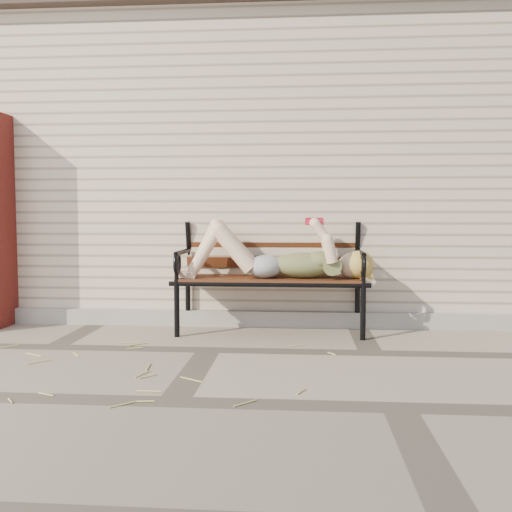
{
  "coord_description": "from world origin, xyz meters",
  "views": [
    {
      "loc": [
        0.71,
        -4.34,
        1.04
      ],
      "look_at": [
        0.32,
        0.56,
        0.7
      ],
      "focal_mm": 40.0,
      "sensor_mm": 36.0,
      "label": 1
    }
  ],
  "objects": [
    {
      "name": "straw_scatter",
      "position": [
        -0.28,
        -0.47,
        0.01
      ],
      "size": [
        3.05,
        1.67,
        0.01
      ],
      "color": "#D3CB67",
      "rests_on": "ground"
    },
    {
      "name": "reading_woman",
      "position": [
        0.46,
        0.67,
        0.69
      ],
      "size": [
        1.7,
        0.39,
        0.54
      ],
      "color": "#0A3747",
      "rests_on": "ground"
    },
    {
      "name": "house_roof",
      "position": [
        0.0,
        3.0,
        3.15
      ],
      "size": [
        8.3,
        4.3,
        0.3
      ],
      "primitive_type": "cube",
      "color": "#40342E",
      "rests_on": "house_wall"
    },
    {
      "name": "garden_bench",
      "position": [
        0.44,
        0.82,
        0.66
      ],
      "size": [
        1.81,
        0.72,
        1.17
      ],
      "color": "black",
      "rests_on": "ground"
    },
    {
      "name": "foundation_strip",
      "position": [
        0.0,
        0.97,
        0.07
      ],
      "size": [
        8.0,
        0.1,
        0.15
      ],
      "primitive_type": "cube",
      "color": "#A39C93",
      "rests_on": "ground"
    },
    {
      "name": "ground",
      "position": [
        0.0,
        0.0,
        0.0
      ],
      "size": [
        80.0,
        80.0,
        0.0
      ],
      "primitive_type": "plane",
      "color": "gray",
      "rests_on": "ground"
    },
    {
      "name": "house_wall",
      "position": [
        0.0,
        3.0,
        1.5
      ],
      "size": [
        8.0,
        4.0,
        3.0
      ],
      "primitive_type": "cube",
      "color": "beige",
      "rests_on": "ground"
    }
  ]
}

